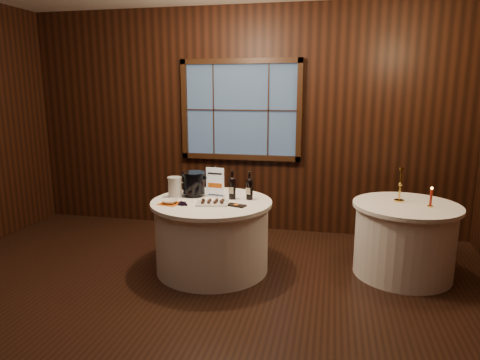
% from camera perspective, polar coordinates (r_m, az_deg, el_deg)
% --- Properties ---
extents(ground, '(6.00, 6.00, 0.00)m').
position_cam_1_polar(ground, '(3.94, -7.85, -17.40)').
color(ground, black).
rests_on(ground, ground).
extents(back_wall, '(6.00, 0.10, 3.00)m').
position_cam_1_polar(back_wall, '(5.83, 0.13, 8.27)').
color(back_wall, black).
rests_on(back_wall, ground).
extents(main_table, '(1.28, 1.28, 0.77)m').
position_cam_1_polar(main_table, '(4.64, -3.75, -7.35)').
color(main_table, white).
rests_on(main_table, ground).
extents(side_table, '(1.08, 1.08, 0.77)m').
position_cam_1_polar(side_table, '(4.83, 21.02, -7.39)').
color(side_table, white).
rests_on(side_table, ground).
extents(sign_stand, '(0.21, 0.12, 0.33)m').
position_cam_1_polar(sign_stand, '(4.68, -3.29, -0.85)').
color(sign_stand, silver).
rests_on(sign_stand, main_table).
extents(port_bottle_left, '(0.07, 0.08, 0.31)m').
position_cam_1_polar(port_bottle_left, '(4.57, -1.04, -0.88)').
color(port_bottle_left, black).
rests_on(port_bottle_left, main_table).
extents(port_bottle_right, '(0.07, 0.08, 0.31)m').
position_cam_1_polar(port_bottle_right, '(4.55, 1.28, -0.98)').
color(port_bottle_right, black).
rests_on(port_bottle_right, main_table).
extents(ice_bucket, '(0.26, 0.26, 0.27)m').
position_cam_1_polar(ice_bucket, '(4.72, -6.19, -0.46)').
color(ice_bucket, black).
rests_on(ice_bucket, main_table).
extents(chocolate_plate, '(0.36, 0.27, 0.05)m').
position_cam_1_polar(chocolate_plate, '(4.39, -3.69, -3.01)').
color(chocolate_plate, white).
rests_on(chocolate_plate, main_table).
extents(chocolate_box, '(0.21, 0.15, 0.02)m').
position_cam_1_polar(chocolate_box, '(4.32, -0.49, -3.40)').
color(chocolate_box, black).
rests_on(chocolate_box, main_table).
extents(grape_bunch, '(0.17, 0.10, 0.04)m').
position_cam_1_polar(grape_bunch, '(4.39, -7.57, -3.09)').
color(grape_bunch, black).
rests_on(grape_bunch, main_table).
extents(glass_pitcher, '(0.21, 0.16, 0.23)m').
position_cam_1_polar(glass_pitcher, '(4.69, -8.64, -0.95)').
color(glass_pitcher, silver).
rests_on(glass_pitcher, main_table).
extents(orange_napkin, '(0.25, 0.25, 0.00)m').
position_cam_1_polar(orange_napkin, '(4.47, -9.30, -3.11)').
color(orange_napkin, orange).
rests_on(orange_napkin, main_table).
extents(cracker_bowl, '(0.16, 0.16, 0.04)m').
position_cam_1_polar(cracker_bowl, '(4.46, -9.31, -2.84)').
color(cracker_bowl, white).
rests_on(cracker_bowl, orange_napkin).
extents(brass_candlestick, '(0.10, 0.10, 0.36)m').
position_cam_1_polar(brass_candlestick, '(4.76, 20.54, -1.17)').
color(brass_candlestick, gold).
rests_on(brass_candlestick, side_table).
extents(red_candle, '(0.06, 0.06, 0.20)m').
position_cam_1_polar(red_candle, '(4.68, 24.10, -2.33)').
color(red_candle, gold).
rests_on(red_candle, side_table).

